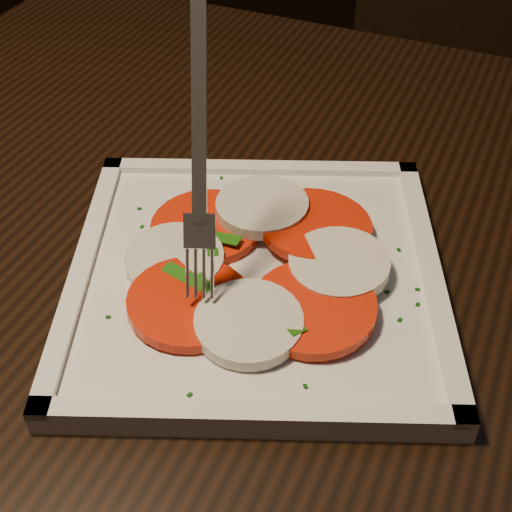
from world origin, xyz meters
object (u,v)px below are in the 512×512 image
(table, at_px, (382,342))
(fork, at_px, (201,148))
(plate, at_px, (256,278))
(chair, at_px, (472,71))

(table, height_order, fork, fork)
(table, xyz_separation_m, plate, (-0.09, -0.07, 0.11))
(table, relative_size, chair, 1.30)
(chair, relative_size, plate, 3.32)
(plate, distance_m, fork, 0.12)
(table, relative_size, plate, 4.33)
(chair, xyz_separation_m, fork, (-0.07, -0.87, 0.34))
(table, distance_m, fork, 0.27)
(fork, bearing_deg, plate, -3.35)
(plate, bearing_deg, chair, 87.79)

